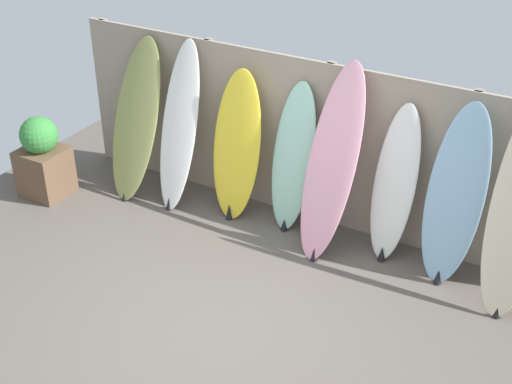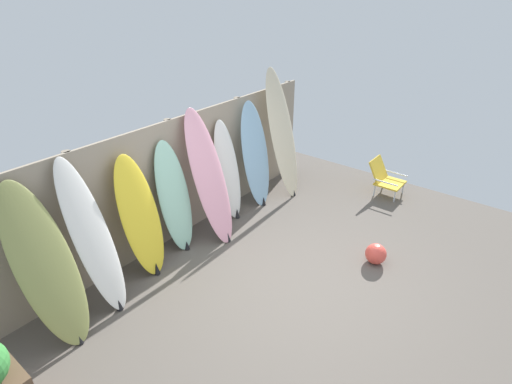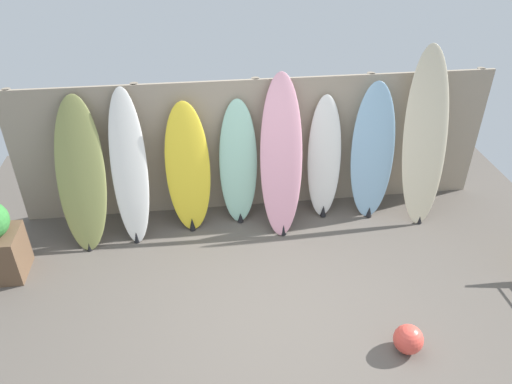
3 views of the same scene
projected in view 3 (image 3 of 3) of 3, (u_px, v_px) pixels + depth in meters
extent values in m
plane|color=#5B544C|center=(279.00, 309.00, 5.28)|extent=(7.68, 7.68, 0.00)
cube|color=gray|center=(256.00, 146.00, 6.45)|extent=(6.08, 0.04, 1.80)
cylinder|color=gray|center=(26.00, 158.00, 6.19)|extent=(0.10, 0.10, 1.80)
cylinder|color=gray|center=(143.00, 151.00, 6.34)|extent=(0.10, 0.10, 1.80)
cylinder|color=gray|center=(255.00, 144.00, 6.49)|extent=(0.10, 0.10, 1.80)
cylinder|color=gray|center=(363.00, 138.00, 6.63)|extent=(0.10, 0.10, 1.80)
cylinder|color=gray|center=(465.00, 132.00, 6.78)|extent=(0.10, 0.10, 1.80)
ellipsoid|color=olive|center=(81.00, 174.00, 5.88)|extent=(0.57, 0.76, 1.77)
cone|color=black|center=(89.00, 246.00, 6.06)|extent=(0.08, 0.08, 0.11)
ellipsoid|color=white|center=(129.00, 167.00, 5.96)|extent=(0.46, 0.69, 1.82)
cone|color=black|center=(137.00, 237.00, 6.18)|extent=(0.08, 0.08, 0.14)
ellipsoid|color=yellow|center=(188.00, 168.00, 6.14)|extent=(0.57, 0.46, 1.64)
cone|color=black|center=(192.00, 224.00, 6.38)|extent=(0.08, 0.08, 0.18)
ellipsoid|color=#9ED6BC|center=(238.00, 163.00, 6.28)|extent=(0.52, 0.44, 1.61)
cone|color=black|center=(240.00, 217.00, 6.54)|extent=(0.08, 0.08, 0.13)
ellipsoid|color=pink|center=(281.00, 156.00, 6.09)|extent=(0.59, 0.80, 1.93)
cone|color=black|center=(283.00, 230.00, 6.31)|extent=(0.08, 0.08, 0.14)
ellipsoid|color=white|center=(324.00, 158.00, 6.39)|extent=(0.46, 0.45, 1.61)
cone|color=black|center=(323.00, 211.00, 6.63)|extent=(0.08, 0.08, 0.16)
ellipsoid|color=#8CB7D6|center=(373.00, 152.00, 6.34)|extent=(0.60, 0.49, 1.78)
cone|color=black|center=(369.00, 212.00, 6.63)|extent=(0.08, 0.08, 0.14)
ellipsoid|color=beige|center=(425.00, 138.00, 6.20)|extent=(0.61, 0.72, 2.20)
cone|color=black|center=(419.00, 219.00, 6.52)|extent=(0.08, 0.08, 0.12)
cube|color=brown|center=(0.00, 254.00, 5.60)|extent=(0.50, 0.49, 0.56)
sphere|color=#E54C3F|center=(408.00, 339.00, 4.76)|extent=(0.29, 0.29, 0.29)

